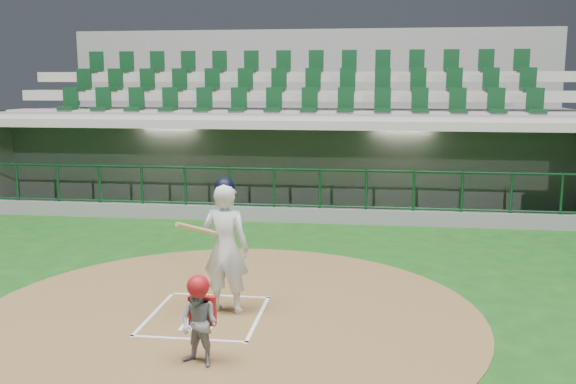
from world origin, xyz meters
name	(u,v)px	position (x,y,z in m)	size (l,w,h in m)	color
ground	(211,309)	(0.00, 0.00, 0.00)	(120.00, 120.00, 0.00)	#124012
dirt_circle	(228,314)	(0.30, -0.20, 0.01)	(7.20, 7.20, 0.01)	brown
home_plate	(198,325)	(0.00, -0.70, 0.02)	(0.43, 0.43, 0.02)	white
batter_box_chalk	(206,315)	(0.00, -0.30, 0.02)	(1.55, 1.80, 0.01)	white
dugout_structure	(286,171)	(0.02, 7.85, 0.95)	(16.40, 3.70, 3.00)	gray
seating_deck	(299,142)	(0.00, 10.91, 1.42)	(17.00, 6.72, 5.15)	slate
batter	(225,246)	(0.25, -0.09, 0.98)	(0.91, 0.91, 1.94)	silver
catcher	(199,320)	(0.34, -1.84, 0.56)	(0.59, 0.53, 1.08)	gray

